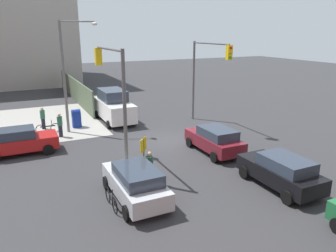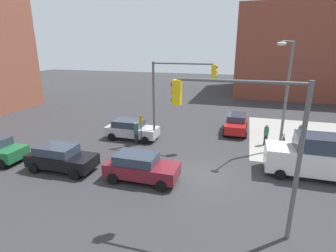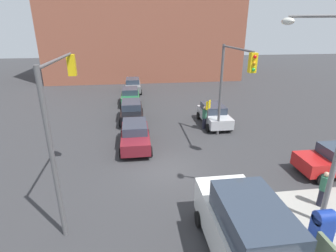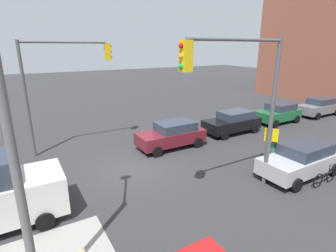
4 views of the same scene
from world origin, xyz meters
name	(u,v)px [view 3 (image 3 of 4)]	position (x,y,z in m)	size (l,w,h in m)	color
ground_plane	(166,168)	(0.00, 0.00, 0.00)	(120.00, 120.00, 0.00)	#333335
building_brick_west	(142,13)	(-32.00, 0.40, 9.58)	(16.00, 28.00, 19.16)	#93513D
traffic_signal_nw_corner	(232,78)	(-2.65, 4.50, 4.60)	(4.92, 0.36, 6.50)	#59595B
traffic_signal_se_corner	(61,107)	(2.56, -4.50, 4.61)	(5.13, 0.36, 6.50)	#59595B
street_lamp_corner	(336,113)	(5.05, 5.46, 4.70)	(1.35, 2.47, 8.00)	slate
warning_sign_two_way	(208,110)	(-5.40, 3.93, 1.64)	(0.48, 0.48, 2.40)	#4C4C4C
mailbox_blue	(323,226)	(6.20, 5.00, 0.76)	(0.56, 0.64, 1.43)	navy
coupe_green	(130,96)	(-13.78, -1.95, 0.84)	(3.96, 2.02, 1.62)	#1E6638
hatchback_gray	(133,85)	(-19.11, -1.64, 0.84)	(4.44, 2.02, 1.62)	slate
coupe_maroon	(135,135)	(-3.17, -1.64, 0.84)	(4.29, 2.02, 1.62)	maroon
sedan_black	(132,111)	(-8.53, -1.85, 0.84)	(4.34, 2.02, 1.62)	black
hatchback_silver	(214,114)	(-6.67, 4.83, 0.84)	(4.38, 2.02, 1.62)	#B7BABF
van_white_delivery	(246,233)	(6.67, 1.80, 1.28)	(5.40, 2.32, 2.62)	white
pedestrian_crossing	(204,117)	(-5.80, 3.80, 0.96)	(0.36, 0.36, 1.83)	#2D664C
pedestrian_walking_north	(323,188)	(4.20, 6.50, 0.90)	(0.36, 0.36, 1.72)	#2D664C
bicycle_at_crosswalk	(227,119)	(-6.80, 6.00, 0.35)	(1.75, 0.05, 0.97)	black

